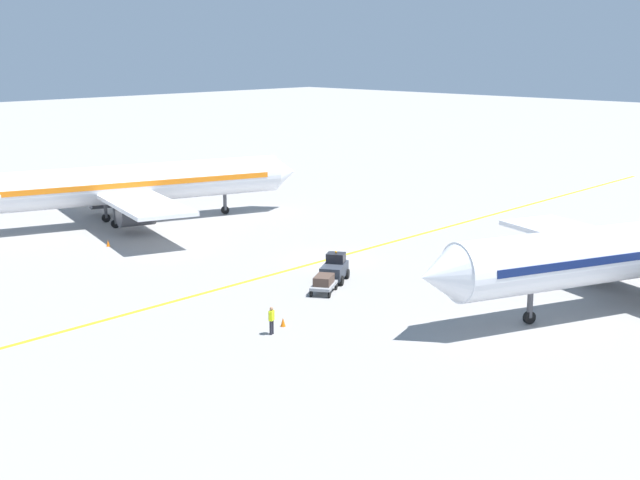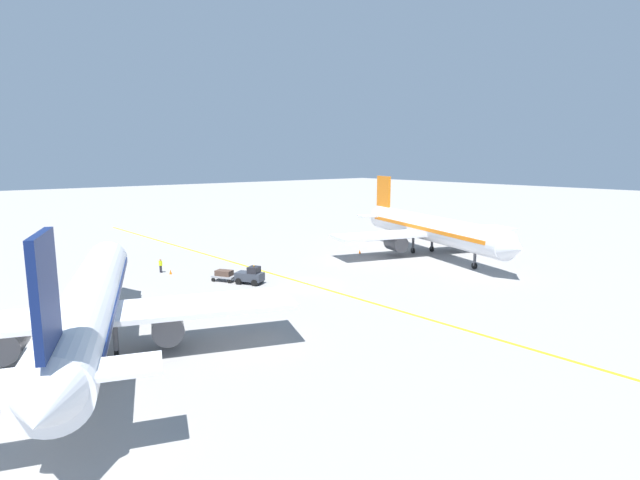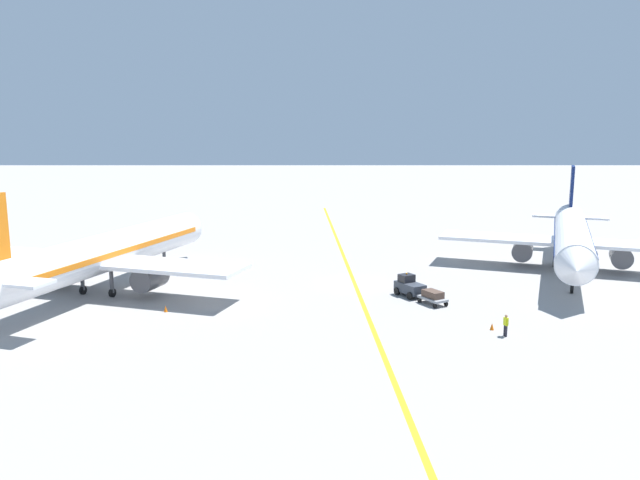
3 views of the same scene
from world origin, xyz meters
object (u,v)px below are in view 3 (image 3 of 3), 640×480
Objects in this scene: airplane_at_gate at (105,253)px; traffic_cone_near_nose at (165,309)px; ground_crew_worker at (505,324)px; baggage_cart_trailing at (432,296)px; traffic_cone_mid_apron at (492,326)px; baggage_tug_dark at (409,286)px; airplane_adjacent_stand at (571,237)px.

traffic_cone_near_nose is (7.10, -6.68, -3.43)m from airplane_at_gate.
ground_crew_worker reaches higher than traffic_cone_near_nose.
baggage_cart_trailing is 5.37× the size of traffic_cone_mid_apron.
airplane_at_gate is at bearing 171.67° from baggage_cart_trailing.
traffic_cone_near_nose is at bearing 169.75° from traffic_cone_mid_apron.
ground_crew_worker is 3.05× the size of traffic_cone_near_nose.
baggage_tug_dark is 12.66m from ground_crew_worker.
baggage_tug_dark is 1.99× the size of ground_crew_worker.
airplane_adjacent_stand is 20.41× the size of ground_crew_worker.
ground_crew_worker is 1.72m from traffic_cone_mid_apron.
baggage_cart_trailing reaches higher than traffic_cone_mid_apron.
airplane_adjacent_stand is at bearing 28.58° from baggage_tug_dark.
ground_crew_worker is at bearing -65.37° from baggage_cart_trailing.
airplane_adjacent_stand reaches higher than traffic_cone_near_nose.
airplane_at_gate is 20.67× the size of ground_crew_worker.
baggage_cart_trailing is 23.09m from traffic_cone_near_nose.
airplane_at_gate reaches higher than traffic_cone_near_nose.
airplane_adjacent_stand is 62.35× the size of traffic_cone_mid_apron.
baggage_cart_trailing is at bearing -8.33° from airplane_at_gate.
traffic_cone_near_nose is at bearing -159.01° from airplane_adjacent_stand.
baggage_cart_trailing is (-17.27, -13.16, -2.95)m from airplane_adjacent_stand.
baggage_cart_trailing is 5.37× the size of traffic_cone_near_nose.
baggage_tug_dark is at bearing -3.13° from airplane_at_gate.
airplane_at_gate is 36.46m from ground_crew_worker.
airplane_adjacent_stand reaches higher than ground_crew_worker.
traffic_cone_near_nose is at bearing -174.34° from baggage_cart_trailing.
baggage_tug_dark is at bearing 116.09° from ground_crew_worker.
ground_crew_worker reaches higher than traffic_cone_mid_apron.
baggage_tug_dark reaches higher than traffic_cone_near_nose.
baggage_tug_dark is 6.09× the size of traffic_cone_near_nose.
traffic_cone_near_nose is (-21.31, -5.12, -0.63)m from baggage_tug_dark.
airplane_adjacent_stand reaches higher than baggage_tug_dark.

